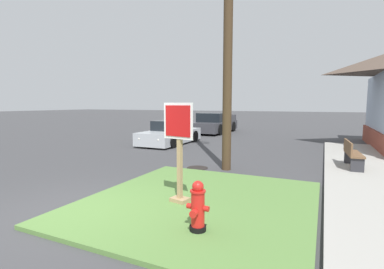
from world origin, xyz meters
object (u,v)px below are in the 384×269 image
at_px(stop_sign, 179,154).
at_px(parked_sedan_silver, 171,134).
at_px(manhole_cover, 197,168).
at_px(utility_pole, 228,3).
at_px(fire_hydrant, 198,207).
at_px(street_bench, 352,153).
at_px(pickup_truck_charcoal, 214,124).

height_order(stop_sign, parked_sedan_silver, stop_sign).
relative_size(manhole_cover, utility_pole, 0.07).
xyz_separation_m(fire_hydrant, utility_pole, (-1.04, 4.66, 4.75)).
bearing_deg(stop_sign, street_bench, 55.10).
xyz_separation_m(manhole_cover, parked_sedan_silver, (-3.71, 4.79, 0.53)).
xyz_separation_m(fire_hydrant, street_bench, (2.63, 6.17, 0.12)).
relative_size(fire_hydrant, street_bench, 0.55).
distance_m(stop_sign, parked_sedan_silver, 9.45).
height_order(manhole_cover, utility_pole, utility_pole).
bearing_deg(fire_hydrant, manhole_cover, 114.05).
height_order(stop_sign, utility_pole, utility_pole).
bearing_deg(pickup_truck_charcoal, utility_pole, -67.39).
bearing_deg(parked_sedan_silver, manhole_cover, -52.25).
bearing_deg(stop_sign, utility_pole, 92.16).
relative_size(manhole_cover, pickup_truck_charcoal, 0.14).
relative_size(manhole_cover, street_bench, 0.46).
relative_size(parked_sedan_silver, pickup_truck_charcoal, 0.84).
bearing_deg(stop_sign, manhole_cover, 107.77).
xyz_separation_m(parked_sedan_silver, street_bench, (8.33, -3.06, 0.04)).
distance_m(manhole_cover, utility_pole, 5.30).
bearing_deg(fire_hydrant, street_bench, 66.87).
xyz_separation_m(fire_hydrant, pickup_truck_charcoal, (-5.63, 15.67, 0.15)).
height_order(fire_hydrant, parked_sedan_silver, parked_sedan_silver).
height_order(stop_sign, manhole_cover, stop_sign).
bearing_deg(fire_hydrant, parked_sedan_silver, 121.66).
bearing_deg(manhole_cover, pickup_truck_charcoal, 107.99).
relative_size(stop_sign, utility_pole, 0.21).
distance_m(parked_sedan_silver, utility_pole, 8.03).
height_order(parked_sedan_silver, street_bench, parked_sedan_silver).
bearing_deg(manhole_cover, utility_pole, 13.33).
relative_size(fire_hydrant, manhole_cover, 1.19).
bearing_deg(parked_sedan_silver, street_bench, -20.18).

